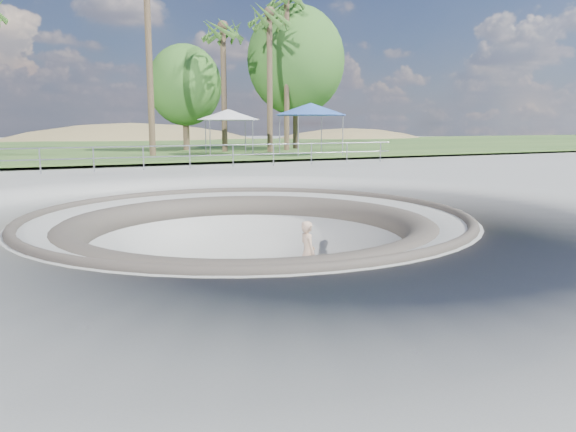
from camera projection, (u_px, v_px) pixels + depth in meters
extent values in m
plane|color=gray|center=(248.00, 216.00, 13.03)|extent=(180.00, 180.00, 0.00)
torus|color=gray|center=(249.00, 299.00, 13.36)|extent=(14.00, 14.00, 4.00)
cylinder|color=gray|center=(249.00, 297.00, 13.35)|extent=(6.60, 6.60, 0.10)
torus|color=#443E36|center=(248.00, 217.00, 13.04)|extent=(10.24, 10.24, 0.24)
torus|color=#443E36|center=(248.00, 235.00, 13.11)|extent=(8.91, 8.91, 0.81)
cube|color=#2E5020|center=(87.00, 148.00, 43.28)|extent=(180.00, 36.00, 0.12)
ellipsoid|color=olive|center=(134.00, 203.00, 71.15)|extent=(61.60, 44.00, 28.60)
ellipsoid|color=olive|center=(350.00, 180.00, 75.08)|extent=(42.00, 30.00, 19.50)
cylinder|color=gray|center=(143.00, 146.00, 23.53)|extent=(25.00, 0.05, 0.05)
cylinder|color=gray|center=(143.00, 157.00, 23.60)|extent=(25.00, 0.05, 0.05)
cube|color=#91573A|center=(308.00, 284.00, 13.93)|extent=(0.91, 0.34, 0.02)
cylinder|color=#AFAEB3|center=(308.00, 285.00, 13.94)|extent=(0.06, 0.19, 0.04)
cylinder|color=#AFAEB3|center=(308.00, 285.00, 13.94)|extent=(0.06, 0.19, 0.04)
cylinder|color=silver|center=(308.00, 286.00, 13.94)|extent=(0.07, 0.04, 0.07)
cylinder|color=silver|center=(308.00, 286.00, 13.94)|extent=(0.07, 0.04, 0.07)
cylinder|color=silver|center=(308.00, 286.00, 13.94)|extent=(0.07, 0.04, 0.07)
cylinder|color=silver|center=(308.00, 286.00, 13.94)|extent=(0.07, 0.04, 0.07)
imported|color=tan|center=(308.00, 252.00, 13.80)|extent=(0.41, 0.60, 1.59)
cylinder|color=gray|center=(215.00, 138.00, 32.25)|extent=(0.06, 0.06, 1.97)
cylinder|color=gray|center=(256.00, 138.00, 33.31)|extent=(0.06, 0.06, 1.97)
cylinder|color=gray|center=(202.00, 138.00, 34.48)|extent=(0.06, 0.06, 1.97)
cylinder|color=gray|center=(241.00, 137.00, 35.55)|extent=(0.06, 0.06, 1.97)
cube|color=silver|center=(228.00, 120.00, 33.72)|extent=(3.17, 3.17, 0.08)
cone|color=silver|center=(228.00, 114.00, 33.67)|extent=(5.22, 5.22, 0.63)
cylinder|color=gray|center=(300.00, 136.00, 31.68)|extent=(0.06, 0.06, 2.24)
cylinder|color=gray|center=(343.00, 136.00, 32.89)|extent=(0.06, 0.06, 2.24)
cylinder|color=gray|center=(279.00, 135.00, 34.21)|extent=(0.06, 0.06, 2.24)
cylinder|color=gray|center=(320.00, 135.00, 35.42)|extent=(0.06, 0.06, 2.24)
cube|color=#2F55AB|center=(311.00, 115.00, 33.35)|extent=(3.20, 3.20, 0.08)
cone|color=#2F55AB|center=(311.00, 109.00, 33.29)|extent=(6.03, 6.03, 0.71)
cylinder|color=brown|center=(149.00, 48.00, 31.59)|extent=(0.36, 0.36, 12.26)
cylinder|color=brown|center=(224.00, 90.00, 36.45)|extent=(0.36, 0.36, 8.19)
cylinder|color=brown|center=(270.00, 83.00, 35.91)|extent=(0.36, 0.36, 8.96)
cylinder|color=brown|center=(287.00, 73.00, 38.28)|extent=(0.36, 0.36, 10.67)
cylinder|color=brown|center=(186.00, 121.00, 38.88)|extent=(0.44, 0.44, 4.25)
ellipsoid|color=#346924|center=(185.00, 85.00, 38.48)|extent=(5.07, 4.61, 5.53)
cylinder|color=brown|center=(296.00, 109.00, 41.31)|extent=(0.44, 0.44, 6.03)
ellipsoid|color=#346924|center=(296.00, 61.00, 40.75)|extent=(7.21, 6.55, 7.86)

